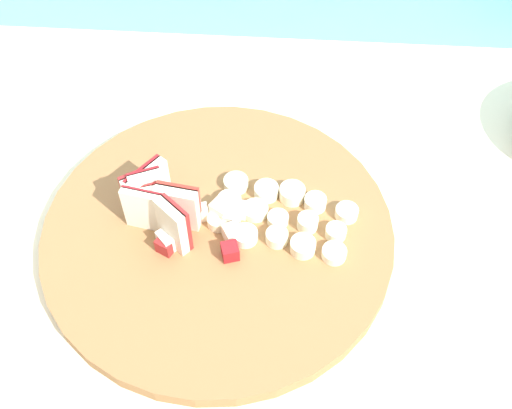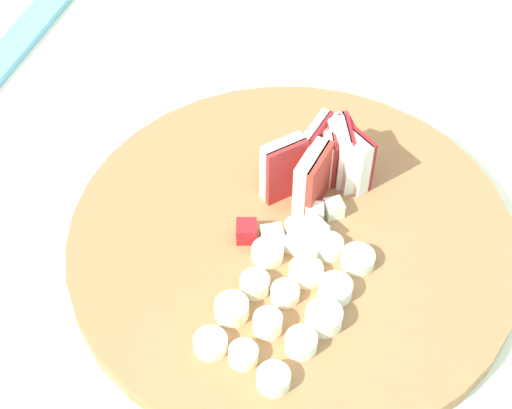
{
  "view_description": "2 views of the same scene",
  "coord_description": "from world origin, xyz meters",
  "px_view_note": "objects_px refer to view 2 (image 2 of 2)",
  "views": [
    {
      "loc": [
        0.02,
        -0.39,
        1.45
      ],
      "look_at": [
        -0.01,
        0.04,
        0.91
      ],
      "focal_mm": 43.22,
      "sensor_mm": 36.0,
      "label": 1
    },
    {
      "loc": [
        0.36,
        0.11,
        1.42
      ],
      "look_at": [
        -0.06,
        -0.02,
        0.91
      ],
      "focal_mm": 54.14,
      "sensor_mm": 36.0,
      "label": 2
    }
  ],
  "objects_px": {
    "apple_wedge_fan": "(326,160)",
    "banana_slice_rows": "(290,298)",
    "cutting_board": "(292,239)",
    "apple_dice_pile": "(290,216)"
  },
  "relations": [
    {
      "from": "apple_dice_pile",
      "to": "apple_wedge_fan",
      "type": "bearing_deg",
      "value": 164.64
    },
    {
      "from": "apple_dice_pile",
      "to": "banana_slice_rows",
      "type": "height_order",
      "value": "apple_dice_pile"
    },
    {
      "from": "apple_dice_pile",
      "to": "banana_slice_rows",
      "type": "relative_size",
      "value": 0.57
    },
    {
      "from": "cutting_board",
      "to": "banana_slice_rows",
      "type": "bearing_deg",
      "value": 14.6
    },
    {
      "from": "apple_wedge_fan",
      "to": "banana_slice_rows",
      "type": "relative_size",
      "value": 0.57
    },
    {
      "from": "apple_wedge_fan",
      "to": "apple_dice_pile",
      "type": "distance_m",
      "value": 0.06
    },
    {
      "from": "cutting_board",
      "to": "apple_dice_pile",
      "type": "bearing_deg",
      "value": -154.32
    },
    {
      "from": "cutting_board",
      "to": "apple_dice_pile",
      "type": "xyz_separation_m",
      "value": [
        -0.01,
        -0.0,
        0.02
      ]
    },
    {
      "from": "apple_wedge_fan",
      "to": "banana_slice_rows",
      "type": "bearing_deg",
      "value": 3.02
    },
    {
      "from": "apple_wedge_fan",
      "to": "banana_slice_rows",
      "type": "distance_m",
      "value": 0.14
    }
  ]
}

